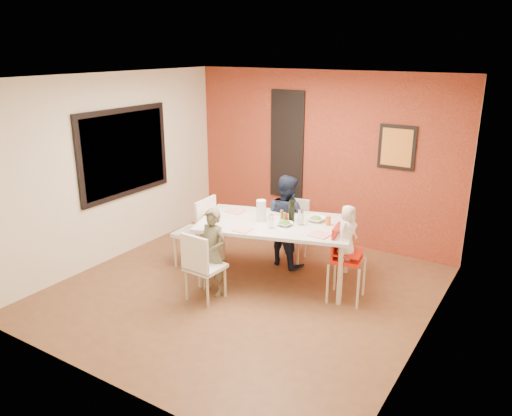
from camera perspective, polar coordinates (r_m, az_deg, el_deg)
The scene contains 35 objects.
ground at distance 6.60m, azimuth -1.40°, elevation -9.39°, with size 4.50×4.50×0.00m, color brown.
ceiling at distance 5.87m, azimuth -1.61°, elevation 14.71°, with size 4.50×4.50×0.02m, color silver.
wall_back at distance 8.01m, azimuth 7.47°, elevation 5.71°, with size 4.50×0.02×2.70m, color #EEE3C5.
wall_front at distance 4.50m, azimuth -17.57°, elevation -4.90°, with size 4.50×0.02×2.70m, color #EEE3C5.
wall_left at distance 7.54m, azimuth -15.95°, elevation 4.39°, with size 0.02×4.50×2.70m, color #EEE3C5.
wall_right at distance 5.26m, azimuth 19.43°, elevation -1.79°, with size 0.02×4.50×2.70m, color #EEE3C5.
brick_accent_wall at distance 7.99m, azimuth 7.41°, elevation 5.69°, with size 4.50×0.02×2.70m, color maroon.
picture_window_frame at distance 7.61m, azimuth -14.82°, elevation 6.15°, with size 0.05×1.70×1.30m, color black.
picture_window_pane at distance 7.59m, azimuth -14.74°, elevation 6.14°, with size 0.02×1.55×1.15m, color black.
glassblock_strip at distance 8.21m, azimuth 3.58°, elevation 7.20°, with size 0.55×0.03×1.70m, color white.
glassblock_surround at distance 8.21m, azimuth 3.56°, elevation 7.20°, with size 0.60×0.03×1.76m, color black.
art_print_frame at distance 7.50m, azimuth 15.81°, elevation 6.69°, with size 0.54×0.03×0.64m, color black.
art_print_canvas at distance 7.49m, azimuth 15.78°, elevation 6.68°, with size 0.44×0.01×0.54m, color orange.
dining_table at distance 6.60m, azimuth 2.29°, elevation -2.22°, with size 2.23×1.65×0.83m.
chair_near at distance 6.18m, azimuth -6.31°, elevation -6.34°, with size 0.43×0.43×0.90m.
chair_far at distance 7.39m, azimuth 4.24°, elevation -2.09°, with size 0.48×0.48×0.90m.
chair_left at distance 7.12m, azimuth -6.55°, elevation -2.33°, with size 0.51×0.51×1.03m.
high_chair at distance 6.25m, azimuth 10.00°, elevation -5.44°, with size 0.47×0.47×0.96m.
child_near at distance 6.32m, azimuth -4.96°, elevation -5.04°, with size 0.42×0.27×1.14m, color brown.
child_far at distance 7.13m, azimuth 3.46°, elevation -1.42°, with size 0.65×0.51×1.34m, color black.
toddler at distance 6.13m, azimuth 10.40°, elevation -2.69°, with size 0.33×0.21×0.67m, color silver.
plate_near_left at distance 6.29m, azimuth -1.55°, elevation -2.49°, with size 0.20×0.20×0.01m, color white.
plate_far_mid at distance 6.92m, azimuth 3.14°, elevation -0.57°, with size 0.23×0.23×0.01m, color white.
plate_near_right at distance 6.17m, azimuth 7.34°, elevation -3.05°, with size 0.23×0.23×0.01m, color white.
plate_far_left at distance 6.99m, azimuth -2.37°, elevation -0.35°, with size 0.23×0.23×0.01m, color white.
salad_bowl_a at distance 6.45m, azimuth 3.29°, elevation -1.81°, with size 0.19×0.19×0.05m, color white.
salad_bowl_b at distance 6.64m, azimuth 6.87°, elevation -1.27°, with size 0.24×0.24×0.06m, color white.
wine_bottle at distance 6.56m, azimuth 4.09°, elevation -0.34°, with size 0.08×0.08×0.29m, color black.
wine_glass_a at distance 6.33m, azimuth 1.77°, elevation -1.53°, with size 0.06×0.06×0.18m, color white.
wine_glass_b at distance 6.46m, azimuth 5.15°, elevation -1.06°, with size 0.07×0.07×0.21m, color silver.
paper_towel_roll at distance 6.57m, azimuth 0.59°, elevation -0.31°, with size 0.13×0.13×0.29m, color silver.
condiment_red at distance 6.51m, azimuth 3.55°, elevation -1.21°, with size 0.03×0.03×0.13m, color red.
condiment_green at distance 6.52m, azimuth 3.28°, elevation -1.13°, with size 0.04×0.04×0.14m, color #3E7928.
condiment_brown at distance 6.60m, azimuth 2.96°, elevation -0.86°, with size 0.04×0.04×0.15m, color brown.
sippy_cup at distance 6.51m, azimuth 8.25°, elevation -1.43°, with size 0.07×0.07×0.12m, color #D75E17.
Camera 1 is at (3.24, -4.88, 3.04)m, focal length 35.00 mm.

